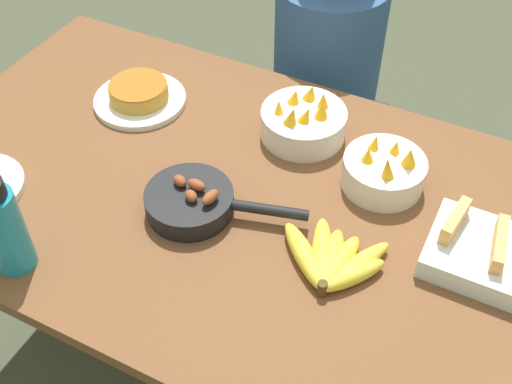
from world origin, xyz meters
TOP-DOWN VIEW (x-y plane):
  - ground_plane at (0.00, 0.00)m, footprint 14.00×14.00m
  - dining_table at (0.00, 0.00)m, footprint 1.70×0.93m
  - banana_bunch at (0.22, -0.10)m, footprint 0.24×0.20m
  - melon_tray at (0.54, 0.05)m, footprint 0.33×0.19m
  - skillet at (-0.11, -0.09)m, footprint 0.35×0.19m
  - frittata_plate_center at (-0.43, 0.18)m, footprint 0.24×0.24m
  - fruit_bowl_mango at (-0.00, 0.26)m, footprint 0.21×0.21m
  - fruit_bowl_citrus at (0.23, 0.18)m, footprint 0.19×0.19m
  - water_bottle at (-0.36, -0.37)m, footprint 0.08×0.08m
  - person_figure at (-0.11, 0.69)m, footprint 0.36×0.36m

SIDE VIEW (x-z plane):
  - ground_plane at x=0.00m, z-range 0.00..0.00m
  - person_figure at x=-0.11m, z-range -0.10..1.09m
  - dining_table at x=0.00m, z-range 0.28..1.04m
  - banana_bunch at x=0.22m, z-range 0.76..0.80m
  - frittata_plate_center at x=-0.43m, z-range 0.75..0.81m
  - skillet at x=-0.11m, z-range 0.74..0.83m
  - melon_tray at x=0.54m, z-range 0.74..0.84m
  - fruit_bowl_citrus at x=0.23m, z-range 0.73..0.86m
  - fruit_bowl_mango at x=0.00m, z-range 0.74..0.86m
  - water_bottle at x=-0.36m, z-range 0.75..0.98m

